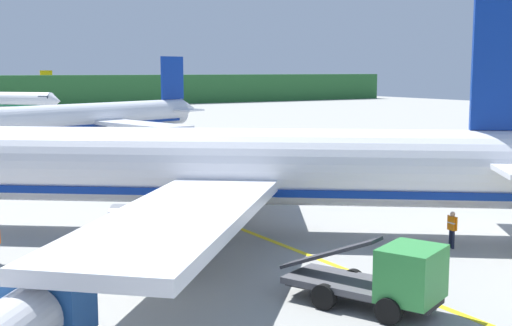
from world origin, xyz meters
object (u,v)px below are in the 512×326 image
object	(u,v)px
service_truck_pushback	(387,278)
airliner_foreground	(188,167)
airliner_mid_apron	(87,118)
crew_supervisor	(452,227)
crew_marshaller	(107,244)
airliner_distant	(89,94)

from	to	relation	value
service_truck_pushback	airliner_foreground	bearing A→B (deg)	93.19
airliner_mid_apron	crew_supervisor	size ratio (longest dim) A/B	19.48
crew_marshaller	service_truck_pushback	bearing A→B (deg)	-57.51
airliner_foreground	crew_marshaller	size ratio (longest dim) A/B	20.17
airliner_foreground	crew_marshaller	distance (m)	7.17
crew_marshaller	airliner_mid_apron	bearing A→B (deg)	72.93
airliner_mid_apron	airliner_distant	distance (m)	97.82
airliner_distant	crew_supervisor	world-z (taller)	airliner_distant
service_truck_pushback	crew_marshaller	size ratio (longest dim) A/B	3.45
service_truck_pushback	crew_marshaller	bearing A→B (deg)	122.49
airliner_mid_apron	crew_marshaller	size ratio (longest dim) A/B	19.41
airliner_mid_apron	crew_marshaller	world-z (taller)	airliner_mid_apron
airliner_distant	service_truck_pushback	xyz separation A→B (m)	(-38.99, -152.21, -1.15)
airliner_distant	airliner_foreground	bearing A→B (deg)	-106.03
airliner_foreground	service_truck_pushback	distance (m)	14.01
airliner_mid_apron	airliner_distant	size ratio (longest dim) A/B	1.18
airliner_mid_apron	service_truck_pushback	xyz separation A→B (m)	(-8.68, -59.21, -1.65)
airliner_distant	crew_supervisor	xyz separation A→B (m)	(-30.63, -147.48, -1.31)
crew_marshaller	crew_supervisor	size ratio (longest dim) A/B	1.00
airliner_distant	crew_supervisor	bearing A→B (deg)	-101.73
airliner_foreground	crew_supervisor	bearing A→B (deg)	-44.87
airliner_foreground	airliner_mid_apron	xyz separation A→B (m)	(9.45, 45.40, -0.54)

